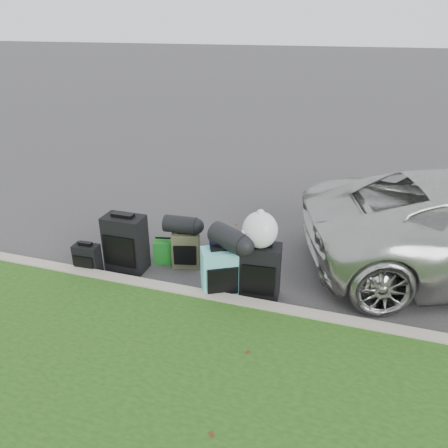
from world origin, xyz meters
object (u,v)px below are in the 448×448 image
(suitcase_small_black, at_px, (88,259))
(tote_green, at_px, (165,251))
(suitcase_large_black_right, at_px, (260,271))
(tote_navy, at_px, (221,242))
(suitcase_olive, at_px, (186,249))
(suitcase_teal, at_px, (221,273))
(suitcase_large_black_left, at_px, (126,243))

(suitcase_small_black, xyz_separation_m, tote_green, (0.89, 0.64, -0.05))
(suitcase_small_black, relative_size, tote_green, 1.29)
(suitcase_large_black_right, bearing_deg, tote_green, 158.40)
(tote_green, height_order, tote_navy, tote_green)
(suitcase_olive, bearing_deg, suitcase_teal, -53.83)
(suitcase_small_black, distance_m, suitcase_large_black_right, 2.43)
(suitcase_large_black_right, bearing_deg, tote_navy, 125.34)
(suitcase_teal, bearing_deg, tote_navy, 79.25)
(tote_green, xyz_separation_m, tote_navy, (0.68, 0.55, -0.02))
(suitcase_teal, relative_size, tote_green, 1.98)
(suitcase_large_black_left, relative_size, suitcase_large_black_right, 1.10)
(suitcase_olive, relative_size, suitcase_large_black_right, 0.72)
(suitcase_large_black_right, distance_m, tote_green, 1.61)
(suitcase_small_black, distance_m, tote_green, 1.09)
(suitcase_large_black_left, bearing_deg, tote_navy, 39.16)
(suitcase_large_black_right, bearing_deg, suitcase_teal, -168.71)
(suitcase_olive, xyz_separation_m, tote_navy, (0.33, 0.58, -0.11))
(suitcase_large_black_left, bearing_deg, suitcase_small_black, -147.65)
(suitcase_olive, height_order, suitcase_teal, suitcase_teal)
(suitcase_small_black, height_order, suitcase_teal, suitcase_teal)
(suitcase_small_black, relative_size, tote_navy, 1.45)
(suitcase_small_black, distance_m, suitcase_teal, 1.94)
(suitcase_teal, bearing_deg, suitcase_large_black_right, -12.58)
(suitcase_large_black_left, height_order, tote_navy, suitcase_large_black_left)
(suitcase_small_black, bearing_deg, suitcase_teal, -1.53)
(suitcase_large_black_left, bearing_deg, suitcase_olive, 22.79)
(suitcase_small_black, bearing_deg, suitcase_olive, 23.84)
(tote_green, bearing_deg, suitcase_small_black, -156.83)
(tote_green, relative_size, tote_navy, 1.12)
(tote_navy, bearing_deg, suitcase_large_black_left, -132.42)
(suitcase_large_black_left, bearing_deg, suitcase_large_black_right, -3.20)
(suitcase_large_black_right, relative_size, tote_green, 2.17)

